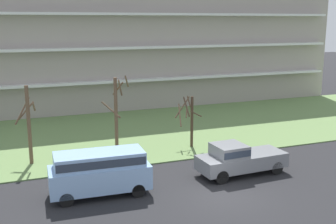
{
  "coord_description": "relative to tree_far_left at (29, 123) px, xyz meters",
  "views": [
    {
      "loc": [
        -10.15,
        -18.03,
        9.01
      ],
      "look_at": [
        -0.84,
        6.0,
        3.37
      ],
      "focal_mm": 44.71,
      "sensor_mm": 36.0,
      "label": 1
    }
  ],
  "objects": [
    {
      "name": "van_blue_near_left",
      "position": [
        3.1,
        -6.39,
        -1.3
      ],
      "size": [
        5.3,
        2.27,
        2.36
      ],
      "rotation": [
        0.0,
        0.0,
        3.09
      ],
      "color": "#8CB2E0",
      "rests_on": "ground"
    },
    {
      "name": "tree_center",
      "position": [
        10.95,
        -0.32,
        -0.53
      ],
      "size": [
        1.81,
        1.83,
        3.78
      ],
      "color": "#423023",
      "rests_on": "ground"
    },
    {
      "name": "pickup_gray_center_left",
      "position": [
        11.41,
        -6.4,
        -1.68
      ],
      "size": [
        5.48,
        2.22,
        1.95
      ],
      "rotation": [
        0.0,
        0.0,
        3.18
      ],
      "color": "slate",
      "rests_on": "ground"
    },
    {
      "name": "tree_far_left",
      "position": [
        0.0,
        0.0,
        0.0
      ],
      "size": [
        1.36,
        1.34,
        5.11
      ],
      "color": "brown",
      "rests_on": "ground"
    },
    {
      "name": "apartment_building",
      "position": [
        9.12,
        18.65,
        5.33
      ],
      "size": [
        50.75,
        12.02,
        16.05
      ],
      "color": "#9E938C",
      "rests_on": "ground"
    },
    {
      "name": "grass_lawn_strip",
      "position": [
        9.12,
        5.11,
        -2.66
      ],
      "size": [
        80.0,
        16.0,
        0.08
      ],
      "primitive_type": "cube",
      "color": "#66844C",
      "rests_on": "ground"
    },
    {
      "name": "ground",
      "position": [
        9.12,
        -8.89,
        -2.7
      ],
      "size": [
        160.0,
        160.0,
        0.0
      ],
      "primitive_type": "plane",
      "color": "#232326"
    },
    {
      "name": "tree_left",
      "position": [
        5.55,
        -0.53,
        0.31
      ],
      "size": [
        2.04,
        1.61,
        5.62
      ],
      "color": "brown",
      "rests_on": "ground"
    }
  ]
}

